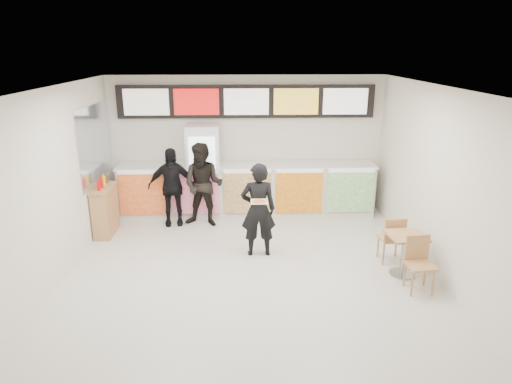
{
  "coord_description": "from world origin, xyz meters",
  "views": [
    {
      "loc": [
        -0.12,
        -6.47,
        3.57
      ],
      "look_at": [
        0.13,
        1.2,
        1.12
      ],
      "focal_mm": 32.0,
      "sensor_mm": 36.0,
      "label": 1
    }
  ],
  "objects_px": {
    "customer_mid": "(171,187)",
    "customer_left": "(203,185)",
    "customer_main": "(258,210)",
    "service_counter": "(247,190)",
    "condiment_ledge": "(105,210)",
    "cafe_table": "(405,247)",
    "drinks_fridge": "(204,171)"
  },
  "relations": [
    {
      "from": "service_counter",
      "to": "customer_mid",
      "type": "relative_size",
      "value": 3.4
    },
    {
      "from": "condiment_ledge",
      "to": "cafe_table",
      "type": "bearing_deg",
      "value": -19.86
    },
    {
      "from": "service_counter",
      "to": "customer_left",
      "type": "bearing_deg",
      "value": -145.53
    },
    {
      "from": "service_counter",
      "to": "customer_mid",
      "type": "bearing_deg",
      "value": -160.88
    },
    {
      "from": "customer_left",
      "to": "customer_mid",
      "type": "relative_size",
      "value": 1.07
    },
    {
      "from": "customer_main",
      "to": "cafe_table",
      "type": "height_order",
      "value": "customer_main"
    },
    {
      "from": "service_counter",
      "to": "customer_left",
      "type": "relative_size",
      "value": 3.19
    },
    {
      "from": "customer_left",
      "to": "condiment_ledge",
      "type": "bearing_deg",
      "value": -155.77
    },
    {
      "from": "customer_mid",
      "to": "condiment_ledge",
      "type": "xyz_separation_m",
      "value": [
        -1.25,
        -0.46,
        -0.32
      ]
    },
    {
      "from": "service_counter",
      "to": "cafe_table",
      "type": "relative_size",
      "value": 3.77
    },
    {
      "from": "customer_mid",
      "to": "customer_left",
      "type": "bearing_deg",
      "value": -13.37
    },
    {
      "from": "customer_left",
      "to": "customer_mid",
      "type": "bearing_deg",
      "value": -173.82
    },
    {
      "from": "cafe_table",
      "to": "customer_main",
      "type": "bearing_deg",
      "value": 153.27
    },
    {
      "from": "cafe_table",
      "to": "condiment_ledge",
      "type": "relative_size",
      "value": 1.28
    },
    {
      "from": "customer_main",
      "to": "cafe_table",
      "type": "relative_size",
      "value": 1.15
    },
    {
      "from": "customer_main",
      "to": "customer_mid",
      "type": "height_order",
      "value": "customer_main"
    },
    {
      "from": "service_counter",
      "to": "drinks_fridge",
      "type": "bearing_deg",
      "value": 179.01
    },
    {
      "from": "drinks_fridge",
      "to": "service_counter",
      "type": "bearing_deg",
      "value": -0.99
    },
    {
      "from": "customer_mid",
      "to": "condiment_ledge",
      "type": "distance_m",
      "value": 1.38
    },
    {
      "from": "cafe_table",
      "to": "customer_mid",
      "type": "bearing_deg",
      "value": 143.18
    },
    {
      "from": "customer_left",
      "to": "cafe_table",
      "type": "bearing_deg",
      "value": -21.35
    },
    {
      "from": "service_counter",
      "to": "cafe_table",
      "type": "height_order",
      "value": "service_counter"
    },
    {
      "from": "condiment_ledge",
      "to": "customer_mid",
      "type": "bearing_deg",
      "value": 20.31
    },
    {
      "from": "service_counter",
      "to": "customer_left",
      "type": "distance_m",
      "value": 1.13
    },
    {
      "from": "customer_mid",
      "to": "customer_main",
      "type": "bearing_deg",
      "value": -48.05
    },
    {
      "from": "customer_left",
      "to": "condiment_ledge",
      "type": "height_order",
      "value": "customer_left"
    },
    {
      "from": "drinks_fridge",
      "to": "customer_mid",
      "type": "distance_m",
      "value": 0.86
    },
    {
      "from": "drinks_fridge",
      "to": "customer_main",
      "type": "bearing_deg",
      "value": -62.12
    },
    {
      "from": "customer_main",
      "to": "customer_mid",
      "type": "relative_size",
      "value": 1.03
    },
    {
      "from": "customer_main",
      "to": "condiment_ledge",
      "type": "height_order",
      "value": "customer_main"
    },
    {
      "from": "customer_main",
      "to": "customer_left",
      "type": "bearing_deg",
      "value": -55.95
    },
    {
      "from": "drinks_fridge",
      "to": "cafe_table",
      "type": "bearing_deg",
      "value": -40.61
    }
  ]
}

